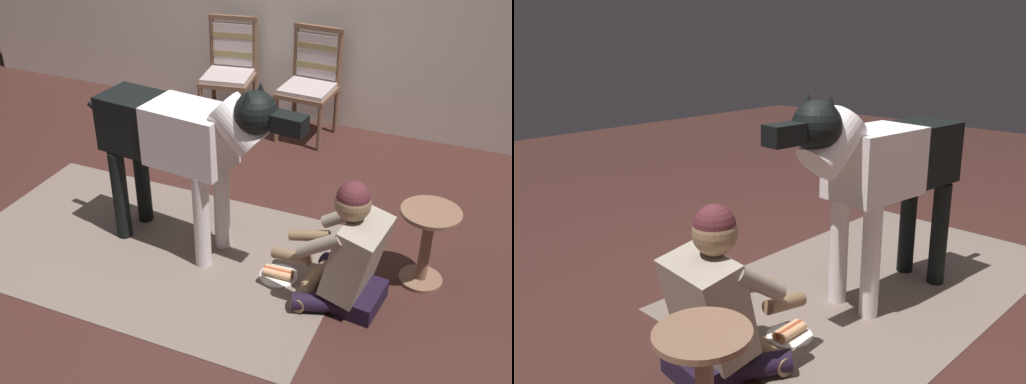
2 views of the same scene
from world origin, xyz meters
TOP-DOWN VIEW (x-y plane):
  - ground_plane at (0.00, 0.00)m, footprint 13.10×13.10m
  - area_rug at (-0.29, 0.04)m, footprint 2.58×1.57m
  - dining_chair_left_of_pair at (-0.71, 2.20)m, footprint 0.53×0.53m
  - dining_chair_right_of_pair at (0.09, 2.20)m, footprint 0.48×0.49m
  - person_sitting_on_floor at (1.07, 0.05)m, footprint 0.70×0.57m
  - large_dog at (-0.08, 0.17)m, footprint 1.60×0.43m
  - hot_dog_on_plate at (0.62, 0.10)m, footprint 0.25×0.25m
  - round_side_table at (1.46, 0.42)m, footprint 0.37×0.37m

SIDE VIEW (x-z plane):
  - ground_plane at x=0.00m, z-range 0.00..0.00m
  - area_rug at x=-0.29m, z-range 0.00..0.01m
  - hot_dog_on_plate at x=0.62m, z-range -0.01..0.06m
  - round_side_table at x=1.46m, z-range 0.05..0.58m
  - person_sitting_on_floor at x=1.07m, z-range -0.08..0.76m
  - dining_chair_left_of_pair at x=-0.71m, z-range 0.05..1.03m
  - dining_chair_right_of_pair at x=0.09m, z-range 0.05..1.03m
  - large_dog at x=-0.08m, z-range 0.18..1.45m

